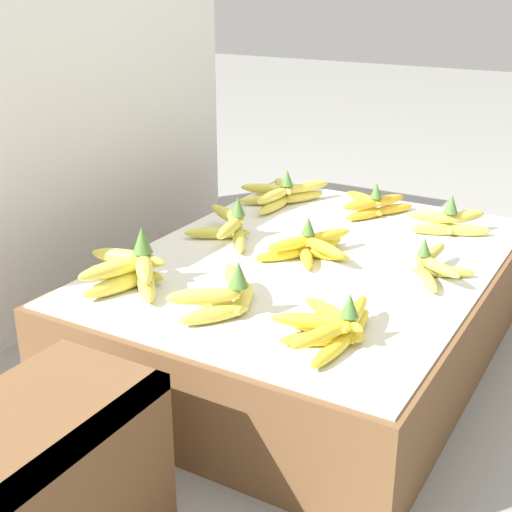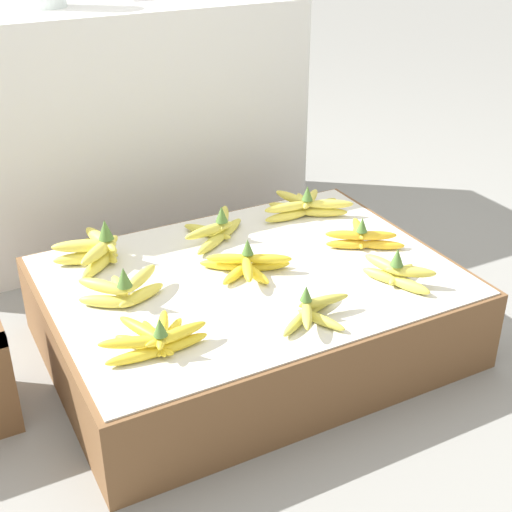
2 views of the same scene
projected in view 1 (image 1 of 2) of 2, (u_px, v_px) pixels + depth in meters
name	position (u px, v px, depth m)	size (l,w,h in m)	color
ground_plane	(311.00, 345.00, 1.57)	(10.00, 10.00, 0.00)	gray
display_platform	(312.00, 302.00, 1.53)	(0.97, 0.72, 0.21)	brown
back_vendor_table	(4.00, 147.00, 1.73)	(1.19, 0.46, 0.74)	white
wooden_crate	(41.00, 489.00, 0.95)	(0.32, 0.20, 0.25)	brown
banana_bunch_front_left	(334.00, 327.00, 1.14)	(0.23, 0.16, 0.09)	yellow
banana_bunch_front_midleft	(432.00, 265.00, 1.39)	(0.20, 0.14, 0.08)	gold
banana_bunch_front_midright	(449.00, 222.00, 1.62)	(0.14, 0.19, 0.10)	#DBCC4C
banana_bunch_middle_left	(223.00, 295.00, 1.24)	(0.21, 0.15, 0.10)	#DBCC4C
banana_bunch_middle_midleft	(311.00, 247.00, 1.48)	(0.21, 0.19, 0.09)	yellow
banana_bunch_middle_midright	(373.00, 205.00, 1.74)	(0.19, 0.17, 0.09)	gold
banana_bunch_back_left	(131.00, 270.00, 1.34)	(0.18, 0.21, 0.11)	#DBCC4C
banana_bunch_back_midleft	(231.00, 226.00, 1.59)	(0.21, 0.19, 0.10)	gold
banana_bunch_back_midright	(282.00, 193.00, 1.83)	(0.26, 0.20, 0.09)	#DBCC4C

